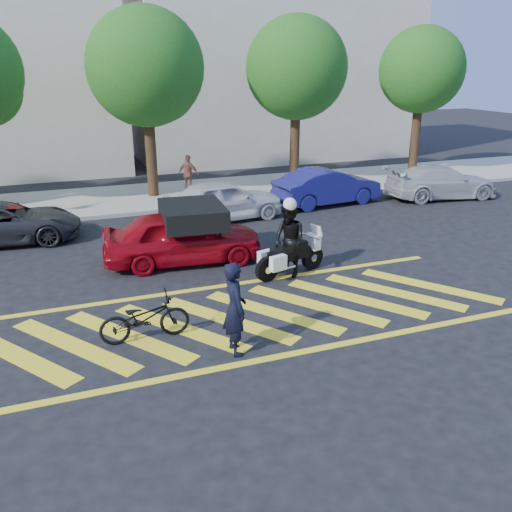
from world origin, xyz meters
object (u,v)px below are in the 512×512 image
object	(u,v)px
parked_mid_right	(224,200)
parked_far_right	(441,182)
officer_bike	(235,308)
officer_moto	(289,240)
red_convertible	(183,237)
bicycle	(145,318)
police_motorcycle	(289,256)
parked_mid_left	(5,223)
parked_right	(327,187)

from	to	relation	value
parked_mid_right	parked_far_right	size ratio (longest dim) A/B	0.92
officer_bike	officer_moto	size ratio (longest dim) A/B	0.96
parked_mid_right	red_convertible	bearing A→B (deg)	139.80
bicycle	police_motorcycle	distance (m)	4.83
red_convertible	parked_mid_left	distance (m)	6.17
officer_moto	parked_far_right	bearing A→B (deg)	105.74
police_motorcycle	parked_mid_right	size ratio (longest dim) A/B	0.51
officer_bike	bicycle	size ratio (longest dim) A/B	1.02
officer_bike	police_motorcycle	world-z (taller)	officer_bike
bicycle	parked_mid_left	xyz separation A→B (m)	(-3.03, 8.06, 0.15)
officer_bike	red_convertible	world-z (taller)	officer_bike
officer_bike	parked_far_right	world-z (taller)	officer_bike
parked_mid_right	parked_right	bearing A→B (deg)	-88.53
parked_right	bicycle	bearing A→B (deg)	128.19
police_motorcycle	parked_far_right	world-z (taller)	parked_far_right
red_convertible	parked_far_right	size ratio (longest dim) A/B	0.95
bicycle	red_convertible	world-z (taller)	red_convertible
red_convertible	bicycle	bearing A→B (deg)	161.66
red_convertible	parked_mid_right	distance (m)	4.51
red_convertible	parked_mid_left	xyz separation A→B (m)	(-4.86, 3.80, -0.12)
red_convertible	parked_right	xyz separation A→B (m)	(7.02, 4.53, -0.03)
police_motorcycle	parked_right	distance (m)	7.99
parked_mid_right	parked_mid_left	bearing A→B (deg)	82.42
parked_mid_right	parked_far_right	world-z (taller)	parked_mid_right
officer_bike	bicycle	world-z (taller)	officer_bike
officer_bike	parked_far_right	distance (m)	15.35
parked_mid_left	parked_right	bearing A→B (deg)	-82.65
police_motorcycle	red_convertible	xyz separation A→B (m)	(-2.44, 2.01, 0.22)
bicycle	parked_far_right	bearing A→B (deg)	-60.05
officer_bike	parked_right	bearing A→B (deg)	-36.60
officer_bike	parked_mid_left	bearing A→B (deg)	26.19
officer_bike	bicycle	xyz separation A→B (m)	(-1.58, 1.15, -0.46)
officer_moto	parked_right	xyz separation A→B (m)	(4.60, 6.53, -0.26)
parked_mid_left	officer_bike	bearing A→B (deg)	-149.57
police_motorcycle	parked_right	xyz separation A→B (m)	(4.58, 6.54, 0.19)
officer_bike	red_convertible	bearing A→B (deg)	-3.04
red_convertible	parked_mid_right	world-z (taller)	red_convertible
officer_bike	parked_mid_left	world-z (taller)	officer_bike
officer_moto	parked_mid_right	size ratio (longest dim) A/B	0.46
bicycle	parked_far_right	world-z (taller)	parked_far_right
parked_mid_left	parked_right	world-z (taller)	parked_right
officer_moto	parked_mid_left	xyz separation A→B (m)	(-7.29, 5.80, -0.35)
red_convertible	parked_right	bearing A→B (deg)	-52.25
parked_far_right	bicycle	bearing A→B (deg)	127.74
officer_bike	officer_moto	distance (m)	4.34
red_convertible	parked_far_right	world-z (taller)	red_convertible
police_motorcycle	parked_far_right	bearing A→B (deg)	15.82
bicycle	red_convertible	size ratio (longest dim) A/B	0.42
police_motorcycle	officer_moto	xyz separation A→B (m)	(-0.02, 0.01, 0.45)
parked_far_right	police_motorcycle	bearing A→B (deg)	128.78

